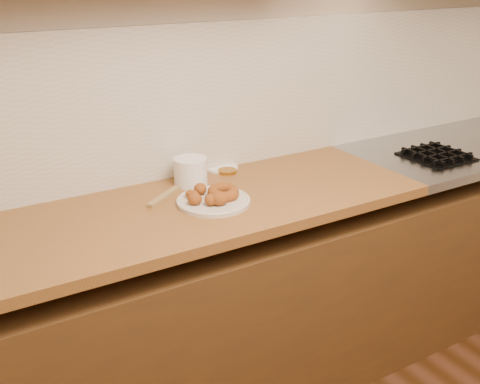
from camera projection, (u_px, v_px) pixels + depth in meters
name	position (u px, v px, depth m)	size (l,w,h in m)	color
wall_back	(239.00, 58.00, 2.28)	(4.00, 0.02, 2.70)	#C5B397
base_cabinet	(275.00, 296.00, 2.40)	(3.60, 0.60, 0.77)	#513315
butcher_block	(120.00, 226.00, 1.91)	(2.30, 0.62, 0.04)	#955E2C
stovetop	(472.00, 145.00, 2.75)	(1.30, 0.62, 0.04)	#9EA0A5
backsplash	(240.00, 95.00, 2.33)	(3.60, 0.02, 0.60)	beige
donut_plate	(213.00, 201.00, 2.03)	(0.27, 0.27, 0.02)	beige
ring_donut	(223.00, 192.00, 2.04)	(0.12, 0.12, 0.04)	#985123
fried_dough_chunks	(206.00, 196.00, 2.00)	(0.14, 0.20, 0.05)	#985123
plastic_tub	(191.00, 171.00, 2.19)	(0.13, 0.13, 0.11)	white
tub_lid	(222.00, 167.00, 2.38)	(0.14, 0.14, 0.01)	white
brass_jar_lid	(227.00, 171.00, 2.33)	(0.08, 0.08, 0.01)	#AD7C29
wooden_utensil	(164.00, 197.00, 2.07)	(0.20, 0.02, 0.02)	olive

